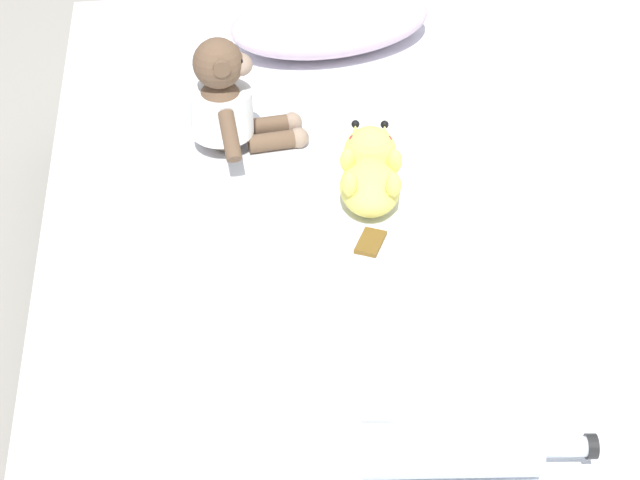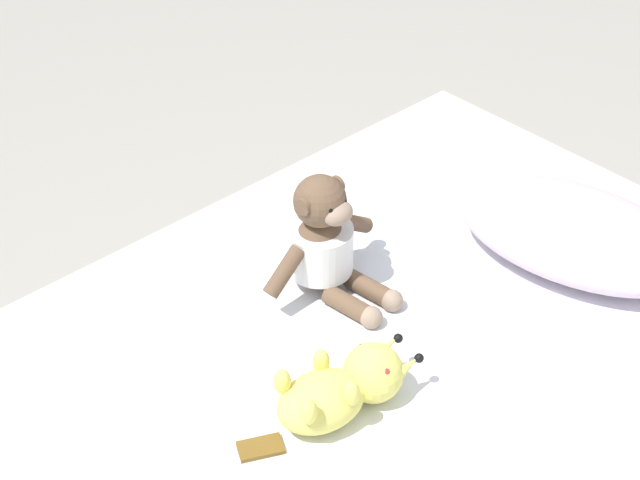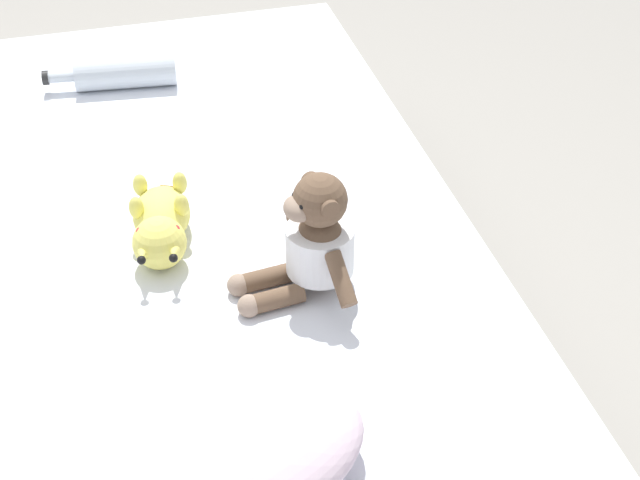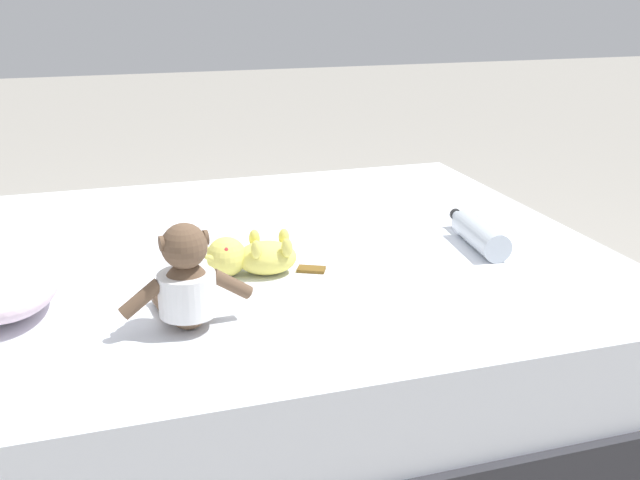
# 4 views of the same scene
# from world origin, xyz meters

# --- Properties ---
(ground_plane) EXTENTS (16.00, 16.00, 0.00)m
(ground_plane) POSITION_xyz_m (0.00, 0.00, 0.00)
(ground_plane) COLOR #9E998E
(bed) EXTENTS (1.59, 1.95, 0.44)m
(bed) POSITION_xyz_m (0.00, 0.00, 0.22)
(bed) COLOR #2D2D33
(bed) RESTS_ON ground_plane
(plush_monkey) EXTENTS (0.24, 0.29, 0.24)m
(plush_monkey) POSITION_xyz_m (-0.43, 0.23, 0.54)
(plush_monkey) COLOR brown
(plush_monkey) RESTS_ON bed
(plush_yellow_creature) EXTENTS (0.14, 0.33, 0.10)m
(plush_yellow_creature) POSITION_xyz_m (-0.18, 0.04, 0.49)
(plush_yellow_creature) COLOR #EAE066
(plush_yellow_creature) RESTS_ON bed
(glass_bottle) EXTENTS (0.32, 0.10, 0.08)m
(glass_bottle) POSITION_xyz_m (-0.17, -0.60, 0.48)
(glass_bottle) COLOR silver
(glass_bottle) RESTS_ON bed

